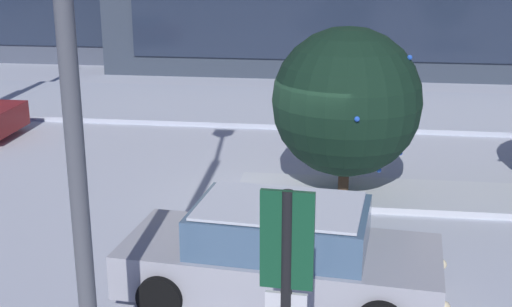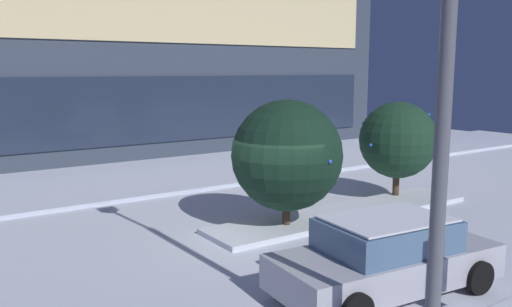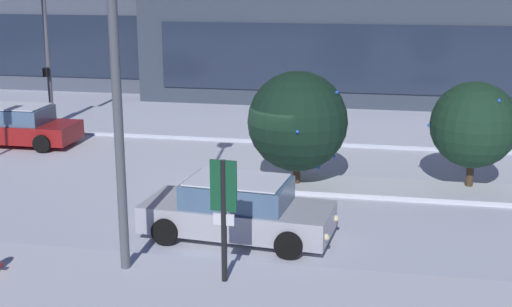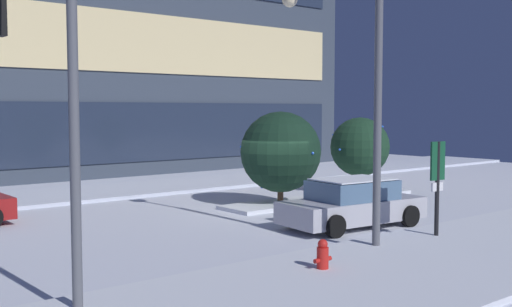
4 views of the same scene
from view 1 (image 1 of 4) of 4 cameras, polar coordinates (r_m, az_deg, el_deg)
The scene contains 6 objects.
ground at distance 14.06m, azimuth 2.39°, elevation -4.06°, with size 52.00×52.00×0.00m, color silver.
curb_strip_far at distance 21.94m, azimuth 4.37°, elevation 3.86°, with size 52.00×5.20×0.14m, color silver.
median_strip at distance 14.64m, azimuth 16.20°, elevation -3.59°, with size 9.00×1.80×0.14m, color silver.
car_near at distance 10.14m, azimuth 2.02°, elevation -8.35°, with size 4.82×2.44×1.49m.
parking_info_sign at distance 7.17m, azimuth 2.54°, elevation -10.55°, with size 0.55×0.12×2.73m.
decorated_tree_left_of_median at distance 13.80m, azimuth 7.52°, elevation 4.26°, with size 2.99×3.04×3.54m.
Camera 1 is at (1.14, -13.07, 5.06)m, focal length 48.24 mm.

